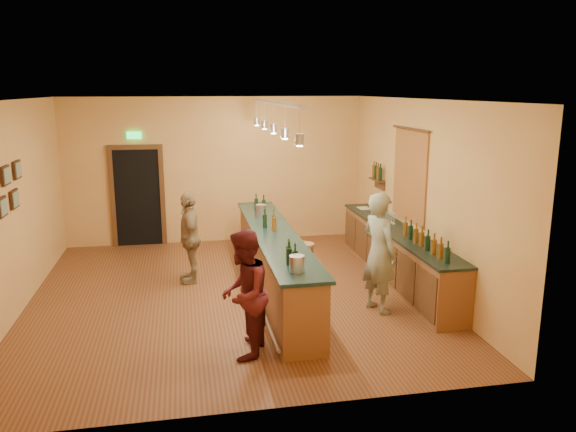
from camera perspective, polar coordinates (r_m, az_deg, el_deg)
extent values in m
plane|color=brown|center=(9.51, -5.74, -7.96)|extent=(7.00, 7.00, 0.00)
cube|color=silver|center=(8.90, -6.20, 11.69)|extent=(6.50, 7.00, 0.02)
cube|color=#D48E4F|center=(12.51, -7.34, 4.61)|extent=(6.50, 0.02, 3.20)
cube|color=#D48E4F|center=(5.70, -2.92, -5.26)|extent=(6.50, 0.02, 3.20)
cube|color=#D48E4F|center=(9.39, -26.14, 0.66)|extent=(0.02, 7.00, 3.20)
cube|color=#D48E4F|center=(9.87, 13.19, 2.19)|extent=(0.02, 7.00, 3.20)
cube|color=black|center=(12.60, -15.01, 1.80)|extent=(0.95, 0.06, 2.10)
cube|color=#4A3316|center=(12.63, -17.39, 1.68)|extent=(0.10, 0.08, 2.10)
cube|color=#4A3316|center=(12.55, -12.62, 1.89)|extent=(0.10, 0.08, 2.10)
cube|color=#4A3316|center=(12.42, -15.31, 6.77)|extent=(1.15, 0.08, 0.10)
cube|color=#19E54C|center=(12.39, -15.38, 7.91)|extent=(0.30, 0.04, 0.15)
cube|color=maroon|center=(10.19, 12.26, 3.98)|extent=(0.03, 1.40, 1.60)
cube|color=#4A3316|center=(11.59, 9.00, 3.66)|extent=(0.16, 0.55, 0.03)
cube|color=#4A3316|center=(11.63, 9.31, 3.18)|extent=(0.03, 0.55, 0.18)
cube|color=brown|center=(10.21, 10.97, -4.00)|extent=(0.55, 4.50, 0.90)
cube|color=black|center=(10.09, 11.08, -1.44)|extent=(0.60, 4.55, 0.04)
cylinder|color=silver|center=(11.26, 8.67, 0.48)|extent=(0.09, 0.09, 0.09)
cube|color=silver|center=(11.72, 7.72, 0.79)|extent=(0.22, 0.30, 0.01)
cube|color=brown|center=(9.43, -1.39, -4.87)|extent=(0.60, 5.00, 1.00)
cube|color=black|center=(9.28, -1.41, -1.78)|extent=(0.70, 5.10, 0.05)
cylinder|color=silver|center=(9.49, -3.54, -7.00)|extent=(0.05, 5.00, 0.05)
cylinder|color=silver|center=(7.25, 0.90, -4.88)|extent=(0.20, 0.20, 0.22)
cylinder|color=silver|center=(10.40, -2.76, 0.57)|extent=(0.20, 0.20, 0.22)
cube|color=silver|center=(8.99, -1.49, 11.38)|extent=(0.06, 4.60, 0.05)
cylinder|color=silver|center=(7.03, 1.19, 9.43)|extent=(0.01, 0.01, 0.35)
cylinder|color=#A5A5AD|center=(7.04, 1.19, 7.81)|extent=(0.11, 0.11, 0.14)
cylinder|color=#FFEABF|center=(7.05, 1.18, 7.16)|extent=(0.08, 0.08, 0.02)
cylinder|color=silver|center=(8.01, -0.31, 9.85)|extent=(0.01, 0.01, 0.35)
cylinder|color=#A5A5AD|center=(8.02, -0.30, 8.42)|extent=(0.11, 0.11, 0.14)
cylinder|color=#FFEABF|center=(8.03, -0.30, 7.85)|extent=(0.08, 0.08, 0.02)
cylinder|color=silver|center=(8.99, -1.48, 10.17)|extent=(0.01, 0.01, 0.35)
cylinder|color=#A5A5AD|center=(9.00, -1.47, 8.90)|extent=(0.11, 0.11, 0.14)
cylinder|color=#FFEABF|center=(9.01, -1.47, 8.40)|extent=(0.08, 0.08, 0.02)
cylinder|color=silver|center=(9.98, -2.42, 10.43)|extent=(0.01, 0.01, 0.35)
cylinder|color=#A5A5AD|center=(9.99, -2.41, 9.29)|extent=(0.11, 0.11, 0.14)
cylinder|color=#FFEABF|center=(10.00, -2.41, 8.83)|extent=(0.08, 0.08, 0.02)
cylinder|color=silver|center=(10.97, -3.20, 10.64)|extent=(0.01, 0.01, 0.35)
cylinder|color=#A5A5AD|center=(10.98, -3.18, 9.60)|extent=(0.11, 0.11, 0.14)
cylinder|color=#FFEABF|center=(10.98, -3.18, 9.18)|extent=(0.08, 0.08, 0.02)
imported|color=gray|center=(8.65, 9.24, -3.68)|extent=(0.67, 0.80, 1.86)
imported|color=#59191E|center=(7.17, -4.51, -7.93)|extent=(0.86, 0.97, 1.66)
imported|color=#997A51|center=(10.02, -9.96, -2.14)|extent=(0.45, 0.97, 1.62)
cylinder|color=#8F6240|center=(9.96, 1.73, -2.92)|extent=(0.33, 0.33, 0.04)
cylinder|color=#8F6240|center=(10.09, 2.42, -4.74)|extent=(0.04, 0.04, 0.64)
cylinder|color=#8F6240|center=(10.15, 1.23, -4.62)|extent=(0.04, 0.04, 0.64)
cylinder|color=#8F6240|center=(9.95, 1.50, -5.00)|extent=(0.04, 0.04, 0.64)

